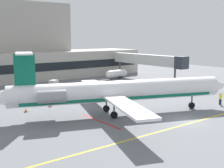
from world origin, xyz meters
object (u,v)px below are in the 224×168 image
pushback_tractor (56,85)px  baggage_tug (166,85)px  fuel_tank (117,74)px  marshaller (220,99)px  regional_jet (116,91)px

pushback_tractor → baggage_tug: bearing=-38.2°
baggage_tug → fuel_tank: 17.86m
marshaller → regional_jet: bearing=162.8°
baggage_tug → fuel_tank: fuel_tank is taller
pushback_tractor → fuel_tank: size_ratio=0.60×
baggage_tug → pushback_tractor: baggage_tug is taller
pushback_tractor → marshaller: pushback_tractor is taller
regional_jet → marshaller: bearing=-17.2°
regional_jet → fuel_tank: (20.84, 26.44, -1.88)m
regional_jet → baggage_tug: (18.99, 8.67, -2.23)m
pushback_tractor → regional_jet: bearing=-95.8°
regional_jet → baggage_tug: 21.00m
regional_jet → pushback_tractor: bearing=84.2°
baggage_tug → fuel_tank: bearing=84.1°
fuel_tank → baggage_tug: bearing=-95.9°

